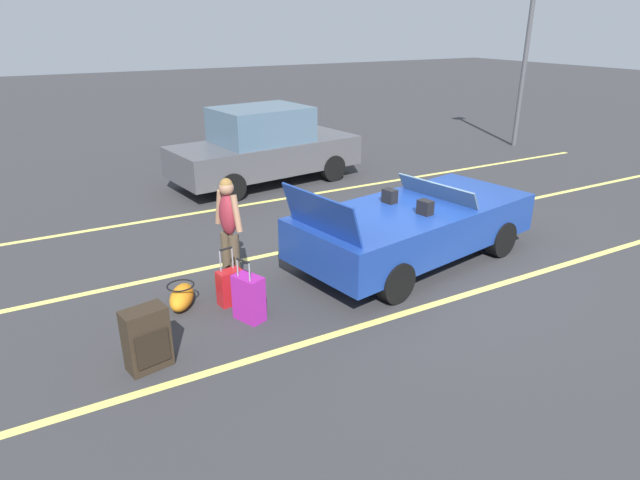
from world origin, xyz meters
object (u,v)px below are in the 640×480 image
object	(u,v)px
duffel_bag	(182,297)
parked_sedan_near	(264,147)
suitcase_large_black	(147,339)
parking_lamp_post	(527,48)
convertible_car	(422,223)
suitcase_medium_bright	(249,298)
traveler_person	(229,227)
suitcase_small_carryon	(230,287)

from	to	relation	value
duffel_bag	parked_sedan_near	world-z (taller)	parked_sedan_near
suitcase_large_black	parked_sedan_near	world-z (taller)	parked_sedan_near
parking_lamp_post	convertible_car	bearing A→B (deg)	-146.24
duffel_bag	parking_lamp_post	world-z (taller)	parking_lamp_post
convertible_car	suitcase_medium_bright	bearing A→B (deg)	178.89
parking_lamp_post	traveler_person	bearing A→B (deg)	-156.30
suitcase_medium_bright	parking_lamp_post	xyz separation A→B (m)	(11.45, 6.00, 2.62)
duffel_bag	traveler_person	size ratio (longest dim) A/B	0.43
parked_sedan_near	duffel_bag	bearing A→B (deg)	-131.99
suitcase_large_black	traveler_person	distance (m)	2.22
suitcase_small_carryon	traveler_person	world-z (taller)	traveler_person
convertible_car	duffel_bag	distance (m)	3.98
suitcase_large_black	parking_lamp_post	bearing A→B (deg)	105.39
suitcase_small_carryon	parked_sedan_near	xyz separation A→B (m)	(2.89, 5.38, 0.63)
duffel_bag	suitcase_medium_bright	bearing A→B (deg)	-47.40
suitcase_large_black	suitcase_medium_bright	size ratio (longest dim) A/B	0.84
convertible_car	traveler_person	xyz separation A→B (m)	(-3.12, 0.51, 0.34)
suitcase_small_carryon	parked_sedan_near	world-z (taller)	parked_sedan_near
duffel_bag	traveler_person	world-z (taller)	traveler_person
traveler_person	parking_lamp_post	bearing A→B (deg)	7.89
traveler_person	suitcase_medium_bright	bearing A→B (deg)	-113.79
suitcase_small_carryon	parked_sedan_near	size ratio (longest dim) A/B	0.17
convertible_car	parking_lamp_post	xyz separation A→B (m)	(8.19, 5.47, 2.34)
convertible_car	parking_lamp_post	bearing A→B (deg)	23.50
suitcase_medium_bright	parking_lamp_post	world-z (taller)	parking_lamp_post
suitcase_medium_bright	suitcase_small_carryon	size ratio (longest dim) A/B	1.07
suitcase_large_black	suitcase_medium_bright	xyz separation A→B (m)	(1.40, 0.45, -0.06)
suitcase_large_black	traveler_person	bearing A→B (deg)	122.51
suitcase_large_black	duffel_bag	xyz separation A→B (m)	(0.71, 1.20, -0.21)
convertible_car	suitcase_small_carryon	bearing A→B (deg)	169.76
convertible_car	suitcase_large_black	distance (m)	4.77
suitcase_medium_bright	traveler_person	world-z (taller)	traveler_person
duffel_bag	convertible_car	bearing A→B (deg)	-3.29
traveler_person	parked_sedan_near	xyz separation A→B (m)	(2.68, 4.87, -0.04)
suitcase_large_black	traveler_person	size ratio (longest dim) A/B	0.45
suitcase_small_carryon	traveler_person	size ratio (longest dim) A/B	0.50
traveler_person	parking_lamp_post	world-z (taller)	parking_lamp_post
parked_sedan_near	suitcase_small_carryon	bearing A→B (deg)	-125.95
suitcase_medium_bright	parking_lamp_post	size ratio (longest dim) A/B	0.17
convertible_car	traveler_person	size ratio (longest dim) A/B	2.65
suitcase_large_black	parked_sedan_near	bearing A→B (deg)	135.09
suitcase_medium_bright	traveler_person	distance (m)	1.21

